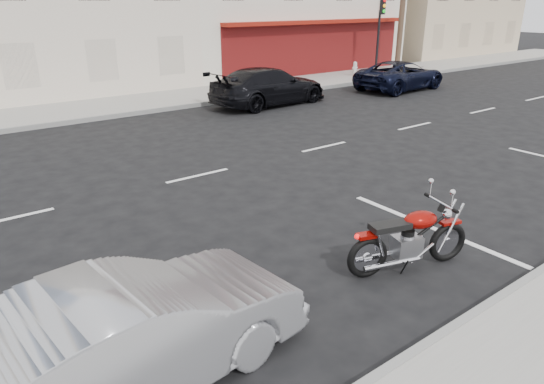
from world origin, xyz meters
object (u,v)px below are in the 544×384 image
at_px(traffic_light, 380,27).
at_px(fire_hydrant, 355,68).
at_px(motorcycle, 450,233).
at_px(sedan_silver, 128,338).
at_px(suv_far, 401,75).
at_px(car_far, 269,86).

distance_m(traffic_light, fire_hydrant, 2.53).
xyz_separation_m(traffic_light, fire_hydrant, (-1.50, 0.17, -2.03)).
bearing_deg(motorcycle, traffic_light, 61.85).
xyz_separation_m(sedan_silver, suv_far, (16.92, 10.31, 0.00)).
bearing_deg(traffic_light, car_far, -163.87).
xyz_separation_m(fire_hydrant, suv_far, (-0.86, -3.67, 0.12)).
bearing_deg(traffic_light, motorcycle, -135.26).
distance_m(suv_far, car_far, 6.90).
distance_m(motorcycle, sedan_silver, 4.98).
bearing_deg(sedan_silver, suv_far, -64.40).
bearing_deg(traffic_light, sedan_silver, -144.37).
relative_size(sedan_silver, car_far, 0.79).
height_order(traffic_light, motorcycle, traffic_light).
bearing_deg(motorcycle, fire_hydrant, 65.35).
bearing_deg(car_far, motorcycle, 151.52).
bearing_deg(suv_far, fire_hydrant, -16.93).
bearing_deg(traffic_light, fire_hydrant, 173.64).
distance_m(traffic_light, suv_far, 4.63).
height_order(motorcycle, sedan_silver, sedan_silver).
distance_m(sedan_silver, suv_far, 19.82).
distance_m(fire_hydrant, car_far, 8.21).
relative_size(traffic_light, fire_hydrant, 5.28).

